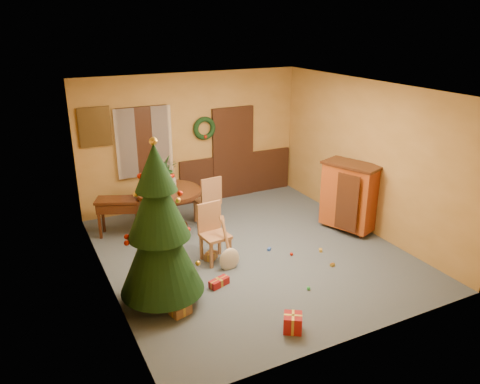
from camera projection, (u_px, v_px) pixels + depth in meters
room_envelope at (203, 154)px, 10.38m from camera, size 5.50×5.50×5.50m
dining_table at (169, 203)px, 9.05m from camera, size 1.24×1.24×0.85m
urn at (168, 185)px, 8.92m from camera, size 0.30×0.30×0.22m
centerpiece_plant at (168, 170)px, 8.82m from camera, size 0.35×0.30×0.39m
chair_near at (213, 230)px, 7.98m from camera, size 0.48×0.48×1.02m
chair_far at (209, 199)px, 9.36m from camera, size 0.49×0.49×1.03m
guitar at (229, 246)px, 7.71m from camera, size 0.49×0.62×0.83m
plant_stand at (167, 192)px, 9.71m from camera, size 0.35×0.35×0.89m
stand_plant at (165, 166)px, 9.51m from camera, size 0.31×0.29×0.45m
christmas_tree at (159, 229)px, 6.52m from camera, size 1.21×1.21×2.50m
writing_desk at (119, 208)px, 8.90m from camera, size 0.93×0.71×0.74m
sideboard at (350, 195)px, 9.06m from camera, size 0.90×1.20×1.37m
gift_a at (180, 310)px, 6.63m from camera, size 0.32×0.27×0.15m
gift_b at (293, 323)px, 6.26m from camera, size 0.34×0.34×0.25m
gift_c at (211, 256)px, 8.14m from camera, size 0.28×0.28×0.13m
gift_d at (219, 282)px, 7.33m from camera, size 0.36×0.24×0.12m
toy_a at (269, 249)px, 8.46m from camera, size 0.09×0.09×0.05m
toy_b at (309, 288)px, 7.23m from camera, size 0.06×0.06×0.06m
toy_c at (321, 250)px, 8.42m from camera, size 0.08×0.09×0.05m
toy_d at (291, 254)px, 8.27m from camera, size 0.06×0.06×0.06m
toy_e at (332, 265)px, 7.92m from camera, size 0.09×0.06×0.05m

